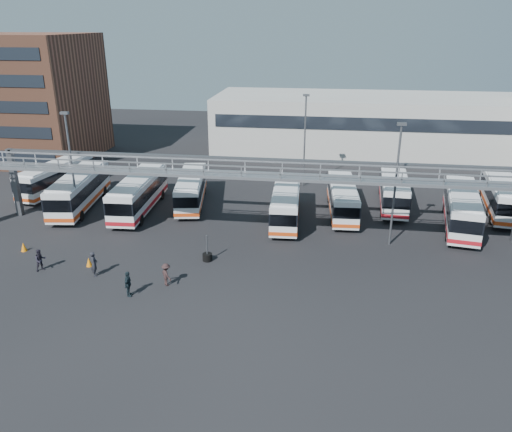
# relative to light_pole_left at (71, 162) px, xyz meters

# --- Properties ---
(ground) EXTENTS (140.00, 140.00, 0.00)m
(ground) POSITION_rel_light_pole_left_xyz_m (16.00, -8.00, -5.73)
(ground) COLOR black
(ground) RESTS_ON ground
(gantry) EXTENTS (51.40, 5.15, 7.10)m
(gantry) POSITION_rel_light_pole_left_xyz_m (16.00, -2.13, -0.22)
(gantry) COLOR gray
(gantry) RESTS_ON ground
(apartment_building) EXTENTS (18.00, 15.00, 16.00)m
(apartment_building) POSITION_rel_light_pole_left_xyz_m (-18.00, 22.00, 2.27)
(apartment_building) COLOR brown
(apartment_building) RESTS_ON ground
(warehouse) EXTENTS (42.00, 14.00, 8.00)m
(warehouse) POSITION_rel_light_pole_left_xyz_m (28.00, 30.00, -1.73)
(warehouse) COLOR #9E9E99
(warehouse) RESTS_ON ground
(light_pole_left) EXTENTS (0.70, 0.35, 10.21)m
(light_pole_left) POSITION_rel_light_pole_left_xyz_m (0.00, 0.00, 0.00)
(light_pole_left) COLOR #4C4F54
(light_pole_left) RESTS_ON ground
(light_pole_mid) EXTENTS (0.70, 0.35, 10.21)m
(light_pole_mid) POSITION_rel_light_pole_left_xyz_m (28.00, -1.00, 0.00)
(light_pole_mid) COLOR #4C4F54
(light_pole_mid) RESTS_ON ground
(light_pole_back) EXTENTS (0.70, 0.35, 10.21)m
(light_pole_back) POSITION_rel_light_pole_left_xyz_m (20.00, 14.00, 0.00)
(light_pole_back) COLOR #4C4F54
(light_pole_back) RESTS_ON ground
(bus_0) EXTENTS (3.96, 10.86, 3.22)m
(bus_0) POSITION_rel_light_pole_left_xyz_m (-6.43, 8.06, -3.94)
(bus_0) COLOR silver
(bus_0) RESTS_ON ground
(bus_1) EXTENTS (4.12, 11.76, 3.50)m
(bus_1) POSITION_rel_light_pole_left_xyz_m (-1.61, 3.73, -3.79)
(bus_1) COLOR silver
(bus_1) RESTS_ON ground
(bus_2) EXTENTS (3.19, 11.50, 3.46)m
(bus_2) POSITION_rel_light_pole_left_xyz_m (4.56, 3.66, -3.81)
(bus_2) COLOR silver
(bus_2) RESTS_ON ground
(bus_3) EXTENTS (4.06, 10.50, 3.11)m
(bus_3) POSITION_rel_light_pole_left_xyz_m (9.09, 6.21, -4.01)
(bus_3) COLOR silver
(bus_3) RESTS_ON ground
(bus_5) EXTENTS (2.82, 10.50, 3.16)m
(bus_5) POSITION_rel_light_pole_left_xyz_m (18.94, 3.18, -3.98)
(bus_5) COLOR silver
(bus_5) RESTS_ON ground
(bus_6) EXTENTS (2.93, 10.34, 3.10)m
(bus_6) POSITION_rel_light_pole_left_xyz_m (24.15, 5.64, -4.01)
(bus_6) COLOR silver
(bus_6) RESTS_ON ground
(bus_7) EXTENTS (3.19, 10.92, 3.27)m
(bus_7) POSITION_rel_light_pole_left_xyz_m (29.28, 8.76, -3.92)
(bus_7) COLOR silver
(bus_7) RESTS_ON ground
(bus_8) EXTENTS (4.39, 11.44, 3.39)m
(bus_8) POSITION_rel_light_pole_left_xyz_m (34.65, 3.72, -3.85)
(bus_8) COLOR silver
(bus_8) RESTS_ON ground
(bus_9) EXTENTS (4.02, 11.26, 3.35)m
(bus_9) POSITION_rel_light_pole_left_xyz_m (39.33, 8.21, -3.88)
(bus_9) COLOR silver
(bus_9) RESTS_ON ground
(pedestrian_a) EXTENTS (0.66, 0.80, 1.89)m
(pedestrian_a) POSITION_rel_light_pole_left_xyz_m (6.04, -9.67, -4.78)
(pedestrian_a) COLOR black
(pedestrian_a) RESTS_ON ground
(pedestrian_b) EXTENTS (1.04, 1.05, 1.71)m
(pedestrian_b) POSITION_rel_light_pole_left_xyz_m (1.71, -9.48, -4.87)
(pedestrian_b) COLOR black
(pedestrian_b) RESTS_ON ground
(pedestrian_c) EXTENTS (1.20, 1.21, 1.68)m
(pedestrian_c) POSITION_rel_light_pole_left_xyz_m (11.69, -10.33, -4.89)
(pedestrian_c) COLOR #2D1E1E
(pedestrian_c) RESTS_ON ground
(pedestrian_d) EXTENTS (0.53, 1.10, 1.82)m
(pedestrian_d) POSITION_rel_light_pole_left_xyz_m (9.59, -12.13, -4.82)
(pedestrian_d) COLOR black
(pedestrian_d) RESTS_ON ground
(cone_left) EXTENTS (0.57, 0.57, 0.76)m
(cone_left) POSITION_rel_light_pole_left_xyz_m (-1.54, -6.53, -5.35)
(cone_left) COLOR orange
(cone_left) RESTS_ON ground
(cone_right) EXTENTS (0.46, 0.46, 0.71)m
(cone_right) POSITION_rel_light_pole_left_xyz_m (4.92, -8.33, -5.37)
(cone_right) COLOR orange
(cone_right) RESTS_ON ground
(tire_stack) EXTENTS (0.75, 0.75, 2.15)m
(tire_stack) POSITION_rel_light_pole_left_xyz_m (13.63, -6.13, -5.36)
(tire_stack) COLOR black
(tire_stack) RESTS_ON ground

